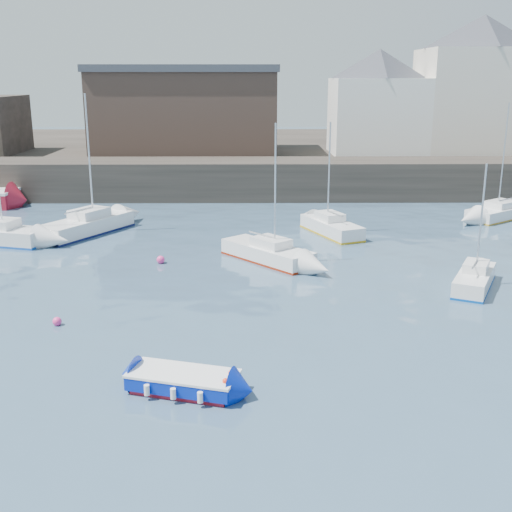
{
  "coord_description": "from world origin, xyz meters",
  "views": [
    {
      "loc": [
        -0.27,
        -16.32,
        9.44
      ],
      "look_at": [
        0.0,
        12.0,
        1.5
      ],
      "focal_mm": 45.0,
      "sensor_mm": 36.0,
      "label": 1
    }
  ],
  "objects_px": {
    "sailboat_h": "(87,225)",
    "buoy_far": "(161,263)",
    "blue_dinghy": "(183,381)",
    "sailboat_c": "(474,279)",
    "sailboat_b": "(268,252)",
    "buoy_near": "(57,325)",
    "sailboat_g": "(502,211)",
    "sailboat_f": "(331,226)"
  },
  "relations": [
    {
      "from": "buoy_near",
      "to": "buoy_far",
      "type": "xyz_separation_m",
      "value": [
        2.91,
        8.67,
        0.0
      ]
    },
    {
      "from": "sailboat_c",
      "to": "blue_dinghy",
      "type": "bearing_deg",
      "value": -141.14
    },
    {
      "from": "sailboat_b",
      "to": "sailboat_h",
      "type": "xyz_separation_m",
      "value": [
        -11.09,
        6.24,
        0.08
      ]
    },
    {
      "from": "sailboat_f",
      "to": "buoy_far",
      "type": "distance_m",
      "value": 11.65
    },
    {
      "from": "sailboat_c",
      "to": "buoy_near",
      "type": "xyz_separation_m",
      "value": [
        -17.97,
        -4.46,
        -0.44
      ]
    },
    {
      "from": "blue_dinghy",
      "to": "sailboat_b",
      "type": "relative_size",
      "value": 0.51
    },
    {
      "from": "blue_dinghy",
      "to": "buoy_far",
      "type": "distance_m",
      "value": 14.48
    },
    {
      "from": "sailboat_h",
      "to": "buoy_near",
      "type": "height_order",
      "value": "sailboat_h"
    },
    {
      "from": "buoy_near",
      "to": "buoy_far",
      "type": "distance_m",
      "value": 9.15
    },
    {
      "from": "buoy_near",
      "to": "blue_dinghy",
      "type": "bearing_deg",
      "value": -45.19
    },
    {
      "from": "sailboat_c",
      "to": "buoy_near",
      "type": "relative_size",
      "value": 16.16
    },
    {
      "from": "sailboat_f",
      "to": "sailboat_g",
      "type": "height_order",
      "value": "sailboat_g"
    },
    {
      "from": "sailboat_g",
      "to": "sailboat_b",
      "type": "bearing_deg",
      "value": -147.22
    },
    {
      "from": "sailboat_c",
      "to": "sailboat_h",
      "type": "height_order",
      "value": "sailboat_h"
    },
    {
      "from": "blue_dinghy",
      "to": "sailboat_f",
      "type": "height_order",
      "value": "sailboat_f"
    },
    {
      "from": "blue_dinghy",
      "to": "buoy_far",
      "type": "bearing_deg",
      "value": 100.41
    },
    {
      "from": "sailboat_g",
      "to": "sailboat_f",
      "type": "bearing_deg",
      "value": -159.47
    },
    {
      "from": "blue_dinghy",
      "to": "sailboat_c",
      "type": "bearing_deg",
      "value": 38.86
    },
    {
      "from": "sailboat_c",
      "to": "buoy_far",
      "type": "distance_m",
      "value": 15.64
    },
    {
      "from": "sailboat_g",
      "to": "buoy_near",
      "type": "relative_size",
      "value": 22.05
    },
    {
      "from": "sailboat_h",
      "to": "buoy_far",
      "type": "xyz_separation_m",
      "value": [
        5.46,
        -6.63,
        -0.55
      ]
    },
    {
      "from": "buoy_near",
      "to": "sailboat_c",
      "type": "bearing_deg",
      "value": 13.95
    },
    {
      "from": "sailboat_c",
      "to": "sailboat_h",
      "type": "distance_m",
      "value": 23.21
    },
    {
      "from": "sailboat_b",
      "to": "sailboat_c",
      "type": "bearing_deg",
      "value": -26.0
    },
    {
      "from": "sailboat_g",
      "to": "buoy_near",
      "type": "distance_m",
      "value": 31.91
    },
    {
      "from": "blue_dinghy",
      "to": "sailboat_h",
      "type": "bearing_deg",
      "value": 111.15
    },
    {
      "from": "sailboat_b",
      "to": "buoy_far",
      "type": "relative_size",
      "value": 17.08
    },
    {
      "from": "blue_dinghy",
      "to": "sailboat_h",
      "type": "relative_size",
      "value": 0.43
    },
    {
      "from": "blue_dinghy",
      "to": "sailboat_f",
      "type": "xyz_separation_m",
      "value": [
        7.12,
        20.62,
        0.12
      ]
    },
    {
      "from": "sailboat_c",
      "to": "sailboat_f",
      "type": "bearing_deg",
      "value": 116.71
    },
    {
      "from": "blue_dinghy",
      "to": "buoy_near",
      "type": "distance_m",
      "value": 7.85
    },
    {
      "from": "sailboat_g",
      "to": "sailboat_h",
      "type": "bearing_deg",
      "value": -170.94
    },
    {
      "from": "sailboat_h",
      "to": "buoy_far",
      "type": "bearing_deg",
      "value": -50.54
    },
    {
      "from": "sailboat_b",
      "to": "sailboat_f",
      "type": "height_order",
      "value": "sailboat_b"
    },
    {
      "from": "blue_dinghy",
      "to": "buoy_near",
      "type": "height_order",
      "value": "blue_dinghy"
    },
    {
      "from": "sailboat_b",
      "to": "buoy_near",
      "type": "relative_size",
      "value": 20.46
    },
    {
      "from": "blue_dinghy",
      "to": "sailboat_g",
      "type": "bearing_deg",
      "value": 52.26
    },
    {
      "from": "sailboat_f",
      "to": "sailboat_g",
      "type": "relative_size",
      "value": 0.87
    },
    {
      "from": "sailboat_h",
      "to": "buoy_near",
      "type": "xyz_separation_m",
      "value": [
        2.55,
        -15.3,
        -0.55
      ]
    },
    {
      "from": "blue_dinghy",
      "to": "sailboat_b",
      "type": "bearing_deg",
      "value": 78.34
    },
    {
      "from": "blue_dinghy",
      "to": "buoy_near",
      "type": "bearing_deg",
      "value": 134.81
    },
    {
      "from": "sailboat_g",
      "to": "buoy_near",
      "type": "height_order",
      "value": "sailboat_g"
    }
  ]
}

